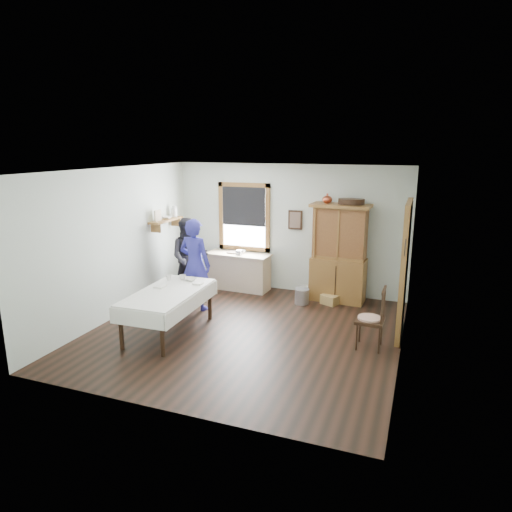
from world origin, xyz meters
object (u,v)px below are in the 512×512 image
woman_blue (195,268)px  pail (302,296)px  dining_table (169,312)px  wicker_basket (330,300)px  china_hutch (339,253)px  figure_dark (189,260)px  spindle_chair (370,318)px  work_counter (239,271)px

woman_blue → pail: bearing=-146.4°
pail → woman_blue: woman_blue is taller
dining_table → woman_blue: (-0.12, 1.20, 0.45)m
dining_table → wicker_basket: size_ratio=5.79×
china_hutch → figure_dark: size_ratio=1.30×
spindle_chair → pail: (-1.50, 1.59, -0.34)m
work_counter → woman_blue: woman_blue is taller
wicker_basket → work_counter: bearing=171.9°
spindle_chair → wicker_basket: 2.04m
work_counter → pail: (1.55, -0.45, -0.24)m
dining_table → wicker_basket: 3.25m
figure_dark → pail: bearing=-20.3°
wicker_basket → figure_dark: (-2.88, -0.42, 0.66)m
pail → china_hutch: bearing=35.8°
pail → spindle_chair: bearing=-46.8°
china_hutch → work_counter: bearing=-177.1°
work_counter → pail: size_ratio=4.57×
spindle_chair → woman_blue: size_ratio=0.61×
spindle_chair → pail: spindle_chair is taller
china_hutch → woman_blue: china_hutch is taller
china_hutch → figure_dark: (-2.97, -0.71, -0.23)m
spindle_chair → wicker_basket: bearing=121.0°
china_hutch → pail: size_ratio=6.48×
china_hutch → figure_dark: china_hutch is taller
dining_table → woman_blue: 1.28m
work_counter → woman_blue: bearing=-98.6°
figure_dark → work_counter: bearing=15.0°
work_counter → dining_table: size_ratio=0.76×
spindle_chair → woman_blue: bearing=171.7°
spindle_chair → figure_dark: bearing=162.9°
figure_dark → wicker_basket: bearing=-18.4°
dining_table → wicker_basket: (2.24, 2.34, -0.27)m
woman_blue → figure_dark: size_ratio=1.08×
figure_dark → dining_table: bearing=-98.3°
work_counter → woman_blue: size_ratio=0.85×
dining_table → pail: 2.78m
wicker_basket → woman_blue: woman_blue is taller
work_counter → wicker_basket: bearing=-5.3°
work_counter → figure_dark: 1.14m
work_counter → spindle_chair: bearing=-31.1°
work_counter → figure_dark: figure_dark is taller
china_hutch → pail: (-0.62, -0.44, -0.83)m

